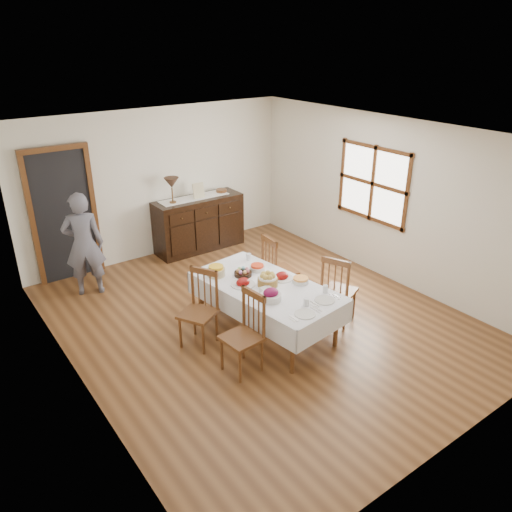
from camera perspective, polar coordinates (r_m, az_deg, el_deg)
ground at (r=7.15m, az=0.48°, el=-7.23°), size 6.00×6.00×0.00m
room_shell at (r=6.69m, az=-2.64°, el=6.02°), size 5.02×6.02×2.65m
dining_table at (r=6.58m, az=1.15°, el=-4.01°), size 1.30×2.17×0.71m
chair_left_near at (r=5.92m, az=-1.27°, el=-8.70°), size 0.46×0.46×1.01m
chair_left_far at (r=6.44m, az=-6.45°, el=-5.91°), size 0.57×0.57×1.01m
chair_right_near at (r=6.93m, az=9.32°, el=-3.74°), size 0.56×0.56×1.02m
chair_right_far at (r=7.40m, az=2.42°, el=-1.42°), size 0.48×0.48×1.04m
sideboard at (r=9.29m, az=-6.55°, el=3.70°), size 1.65×0.59×0.99m
person at (r=7.92m, az=-19.15°, el=1.63°), size 0.63×0.51×1.73m
bread_basket at (r=6.49m, az=1.34°, el=-2.74°), size 0.27×0.27×0.19m
egg_basket at (r=6.77m, az=-1.50°, el=-1.94°), size 0.24×0.24×0.11m
ham_platter_a at (r=6.53m, az=-1.50°, el=-3.09°), size 0.32×0.32×0.11m
ham_platter_b at (r=6.70m, az=2.98°, el=-2.35°), size 0.30×0.30×0.11m
beet_bowl at (r=6.15m, az=1.70°, el=-4.51°), size 0.26×0.26×0.16m
carrot_bowl at (r=6.91m, az=0.14°, el=-1.34°), size 0.21×0.21×0.09m
pineapple_bowl at (r=6.78m, az=-4.57°, el=-1.73°), size 0.24×0.24×0.15m
casserole_dish at (r=6.61m, az=5.12°, el=-2.77°), size 0.22×0.22×0.07m
butter_dish at (r=6.34m, az=1.08°, el=-3.89°), size 0.15×0.11×0.07m
setting_left at (r=5.96m, az=5.63°, el=-6.16°), size 0.44×0.31×0.10m
setting_right at (r=6.28m, az=7.84°, el=-4.60°), size 0.44×0.31×0.10m
glass_far_a at (r=6.88m, az=-4.03°, el=-1.42°), size 0.07×0.07×0.10m
glass_far_b at (r=7.22m, az=-0.85°, el=-0.10°), size 0.07×0.07×0.10m
runner at (r=9.15m, az=-7.09°, el=6.64°), size 1.30×0.35×0.01m
table_lamp at (r=8.81m, az=-9.63°, el=8.18°), size 0.26×0.26×0.46m
picture_frame at (r=9.09m, az=-6.59°, el=7.43°), size 0.22×0.08×0.28m
deco_bowl at (r=9.42m, az=-3.97°, el=7.44°), size 0.20×0.20×0.06m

